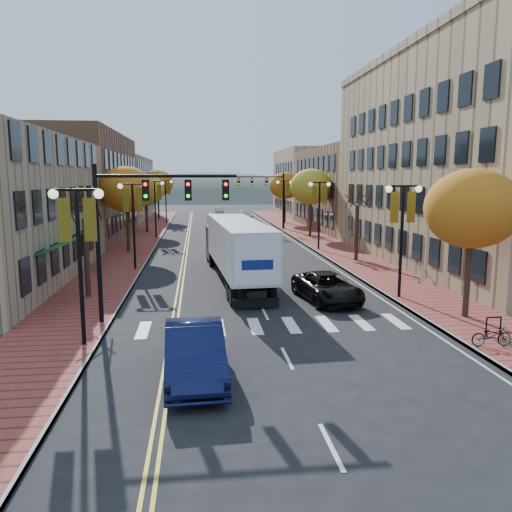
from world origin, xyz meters
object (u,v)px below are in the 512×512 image
object	(u,v)px
navy_sedan	(195,352)
bicycle	(491,336)
semi_truck	(235,245)
black_suv	(327,287)

from	to	relation	value
navy_sedan	bicycle	distance (m)	11.18
navy_sedan	bicycle	world-z (taller)	navy_sedan
semi_truck	bicycle	world-z (taller)	semi_truck
navy_sedan	bicycle	xyz separation A→B (m)	(11.08, 1.40, -0.32)
bicycle	navy_sedan	bearing A→B (deg)	98.75
black_suv	bicycle	bearing A→B (deg)	-70.28
semi_truck	navy_sedan	size ratio (longest dim) A/B	2.92
navy_sedan	semi_truck	bearing A→B (deg)	78.59
semi_truck	bicycle	size ratio (longest dim) A/B	10.04
navy_sedan	black_suv	size ratio (longest dim) A/B	0.99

